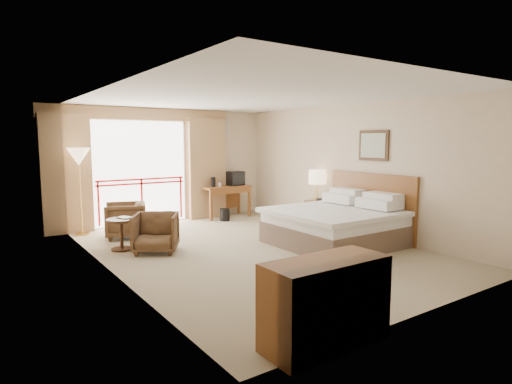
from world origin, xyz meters
TOP-DOWN VIEW (x-y plane):
  - floor at (0.00, 0.00)m, footprint 7.00×7.00m
  - ceiling at (0.00, 0.00)m, footprint 7.00×7.00m
  - wall_back at (0.00, 3.50)m, footprint 5.00×0.00m
  - wall_front at (0.00, -3.50)m, footprint 5.00×0.00m
  - wall_left at (-2.50, 0.00)m, footprint 0.00×7.00m
  - wall_right at (2.50, 0.00)m, footprint 0.00×7.00m
  - balcony_door at (-0.80, 3.48)m, footprint 2.40×0.00m
  - balcony_railing at (-0.80, 3.46)m, footprint 2.09×0.03m
  - curtain_left at (-2.45, 3.35)m, footprint 1.00×0.26m
  - curtain_right at (0.85, 3.35)m, footprint 1.00×0.26m
  - valance at (-0.80, 3.38)m, footprint 4.40×0.22m
  - hvac_vent at (1.30, 3.47)m, footprint 0.50×0.04m
  - bed at (1.50, -0.60)m, footprint 2.13×2.06m
  - headboard at (2.46, -0.60)m, footprint 0.06×2.10m
  - framed_art at (2.47, -0.60)m, footprint 0.04×0.72m
  - nightstand at (2.32, 0.78)m, footprint 0.44×0.52m
  - table_lamp at (2.32, 0.83)m, footprint 0.38×0.38m
  - phone at (2.27, 0.63)m, footprint 0.19×0.16m
  - desk at (1.26, 3.14)m, footprint 1.22×0.59m
  - tv at (1.56, 3.08)m, footprint 0.40×0.32m
  - coffee_maker at (0.91, 3.09)m, footprint 0.14×0.14m
  - cup at (1.06, 3.04)m, footprint 0.08×0.08m
  - wastebasket at (0.98, 2.66)m, footprint 0.28×0.28m
  - armchair_far at (-1.60, 2.22)m, footprint 0.99×0.98m
  - armchair_near at (-1.52, 0.78)m, footprint 1.02×1.03m
  - side_table at (-1.97, 1.25)m, footprint 0.51×0.51m
  - book at (-1.97, 1.25)m, footprint 0.27×0.29m
  - floor_lamp at (-2.26, 2.99)m, footprint 0.46×0.46m
  - dresser at (-1.48, -3.43)m, footprint 1.25×0.53m

SIDE VIEW (x-z plane):
  - floor at x=0.00m, z-range 0.00..0.00m
  - armchair_far at x=-1.60m, z-range -0.36..0.36m
  - armchair_near at x=-1.52m, z-range -0.34..0.34m
  - wastebasket at x=0.98m, z-range 0.00..0.30m
  - nightstand at x=2.32m, z-range 0.00..0.60m
  - bed at x=1.50m, z-range -0.11..0.86m
  - side_table at x=-1.97m, z-range 0.10..0.67m
  - dresser at x=-1.48m, z-range 0.00..0.84m
  - book at x=-1.97m, z-range 0.55..0.58m
  - desk at x=1.26m, z-range 0.22..1.02m
  - phone at x=2.27m, z-range 0.60..0.68m
  - headboard at x=2.46m, z-range 0.00..1.30m
  - balcony_railing at x=-0.80m, z-range 0.30..1.32m
  - cup at x=1.06m, z-range 0.80..0.90m
  - coffee_maker at x=0.91m, z-range 0.80..1.05m
  - tv at x=1.56m, z-range 0.80..1.16m
  - table_lamp at x=2.32m, z-range 0.79..1.46m
  - balcony_door at x=-0.80m, z-range 0.00..2.40m
  - curtain_left at x=-2.45m, z-range 0.00..2.50m
  - curtain_right at x=0.85m, z-range 0.00..2.50m
  - wall_left at x=-2.50m, z-range -2.15..4.85m
  - wall_right at x=2.50m, z-range -2.15..4.85m
  - wall_back at x=0.00m, z-range -1.15..3.85m
  - wall_front at x=0.00m, z-range -1.15..3.85m
  - floor_lamp at x=-2.26m, z-range 0.65..2.45m
  - framed_art at x=2.47m, z-range 1.55..2.15m
  - hvac_vent at x=1.30m, z-range 2.10..2.60m
  - valance at x=-0.80m, z-range 2.41..2.69m
  - ceiling at x=0.00m, z-range 2.70..2.70m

